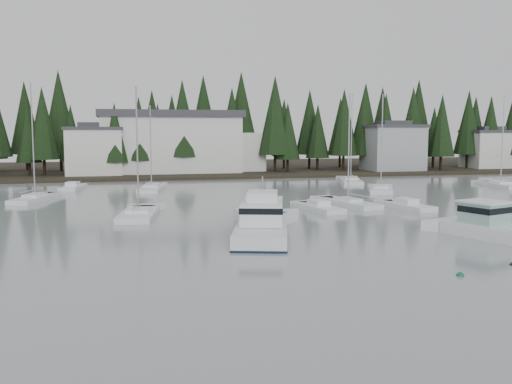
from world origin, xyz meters
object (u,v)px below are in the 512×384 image
Objects in this scene: house_east_a at (393,147)px; runabout_4 at (319,209)px; sailboat_0 at (152,190)px; sailboat_4 at (351,182)px; lobster_boat_teal at (500,231)px; sailboat_9 at (381,191)px; sailboat_3 at (500,186)px; harbor_inn at (182,142)px; runabout_3 at (73,188)px; sailboat_7 at (348,205)px; runabout_1 at (406,207)px; cabin_cruiser_center at (262,226)px; sailboat_1 at (35,200)px; house_west at (94,150)px; house_east_b at (489,148)px; sailboat_8 at (139,216)px.

house_east_a is 1.46× the size of runabout_4.
sailboat_4 reaches higher than sailboat_0.
runabout_4 is (-7.67, 17.33, -0.47)m from lobster_boat_teal.
sailboat_9 is at bearing -29.56° from lobster_boat_teal.
sailboat_3 reaches higher than house_east_a.
harbor_inn reaches higher than runabout_3.
sailboat_4 is at bearing -36.13° from sailboat_7.
runabout_3 is (-34.34, 27.56, -0.00)m from runabout_1.
sailboat_4 reaches higher than lobster_boat_teal.
sailboat_7 is (13.06, 15.09, -0.70)m from cabin_cruiser_center.
sailboat_4 reaches higher than sailboat_3.
sailboat_1 is at bearing 132.90° from sailboat_0.
sailboat_4 is at bearing -28.17° from lobster_boat_teal.
sailboat_4 is at bearing -14.47° from cabin_cruiser_center.
house_east_a is 23.71m from sailboat_4.
house_east_a reaches higher than house_west.
cabin_cruiser_center is 1.87× the size of runabout_3.
cabin_cruiser_center is 0.95× the size of sailboat_9.
sailboat_3 is (41.18, -32.91, -5.70)m from harbor_inn.
sailboat_4 is (7.59, 45.62, -0.53)m from lobster_boat_teal.
sailboat_8 is (-70.27, -47.82, -4.34)m from house_east_b.
runabout_3 is at bearing 108.95° from sailboat_4.
runabout_1 is 1.07× the size of runabout_3.
sailboat_0 is at bearing 97.90° from sailboat_9.
house_east_b is 0.99× the size of lobster_boat_teal.
sailboat_0 is 0.89× the size of sailboat_3.
sailboat_7 reaches higher than house_west.
cabin_cruiser_center is 15.04m from runabout_4.
house_east_a reaches higher than runabout_1.
sailboat_0 is at bearing 10.27° from lobster_boat_teal.
harbor_inn is at bearing 173.64° from house_east_a.
sailboat_0 reaches higher than house_east_b.
sailboat_8 is (5.73, -46.82, -4.59)m from house_west.
cabin_cruiser_center is at bearing -147.33° from runabout_3.
sailboat_0 is 0.84× the size of sailboat_4.
sailboat_4 is 1.93× the size of runabout_4.
runabout_1 is (1.42, 16.58, -0.47)m from lobster_boat_teal.
house_west reaches higher than runabout_3.
harbor_inn reaches higher than runabout_1.
sailboat_1 reaches higher than sailboat_8.
sailboat_7 is at bearing -72.33° from sailboat_8.
harbor_inn is 53.72m from runabout_1.
runabout_4 is (17.41, 0.33, 0.07)m from sailboat_8.
runabout_4 is at bearing -79.68° from sailboat_8.
sailboat_7 is at bearing 42.22° from runabout_1.
house_east_a is 51.04m from sailboat_0.
sailboat_1 reaches higher than runabout_4.
sailboat_9 is at bearing -54.66° from sailboat_8.
sailboat_0 is (8.16, -22.92, -4.59)m from house_west.
harbor_inn is at bearing 177.80° from house_east_b.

